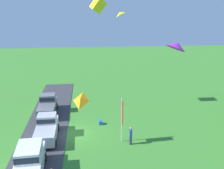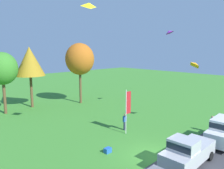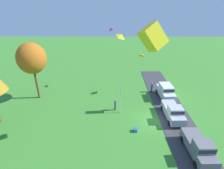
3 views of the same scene
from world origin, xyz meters
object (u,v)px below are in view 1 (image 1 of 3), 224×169
(car_pickup_far_end, at_px, (47,128))
(kite_diamond_topmost, at_px, (81,100))
(car_pickup_near_entrance, at_px, (47,105))
(person_watching_sky, at_px, (131,136))
(cooler_box, at_px, (101,122))
(kite_diamond_high_right, at_px, (119,14))
(car_suv_by_flagpole, at_px, (30,159))
(flag_banner, at_px, (122,115))
(kite_delta_low_drifter, at_px, (177,45))
(kite_box_near_flag, at_px, (98,5))

(car_pickup_far_end, xyz_separation_m, kite_diamond_topmost, (7.93, 3.48, 5.54))
(car_pickup_near_entrance, bearing_deg, kite_diamond_topmost, 16.53)
(car_pickup_far_end, relative_size, person_watching_sky, 2.95)
(car_pickup_far_end, height_order, cooler_box, car_pickup_far_end)
(kite_diamond_high_right, bearing_deg, car_suv_by_flagpole, -42.89)
(flag_banner, xyz_separation_m, kite_delta_low_drifter, (9.09, 1.35, 7.55))
(car_pickup_near_entrance, height_order, car_suv_by_flagpole, car_suv_by_flagpole)
(person_watching_sky, bearing_deg, kite_delta_low_drifter, 3.98)
(car_pickup_far_end, bearing_deg, person_watching_sky, 75.57)
(cooler_box, height_order, kite_diamond_topmost, kite_diamond_topmost)
(kite_delta_low_drifter, bearing_deg, person_watching_sky, -176.02)
(car_pickup_near_entrance, distance_m, kite_delta_low_drifter, 21.32)
(car_suv_by_flagpole, height_order, flag_banner, flag_banner)
(car_pickup_far_end, bearing_deg, kite_diamond_topmost, 23.73)
(cooler_box, bearing_deg, kite_box_near_flag, 177.99)
(car_suv_by_flagpole, xyz_separation_m, cooler_box, (-8.27, 5.83, -1.10))
(person_watching_sky, height_order, flag_banner, flag_banner)
(car_suv_by_flagpole, xyz_separation_m, kite_delta_low_drifter, (5.04, 8.89, 9.02))
(person_watching_sky, relative_size, kite_delta_low_drifter, 1.69)
(car_suv_by_flagpole, bearing_deg, flag_banner, 118.23)
(cooler_box, bearing_deg, kite_delta_low_drifter, 12.93)
(car_pickup_near_entrance, xyz_separation_m, cooler_box, (3.61, 6.06, -0.91))
(car_pickup_near_entrance, distance_m, car_pickup_far_end, 6.28)
(person_watching_sky, xyz_separation_m, kite_diamond_topmost, (5.92, -4.31, 5.77))
(person_watching_sky, relative_size, kite_diamond_high_right, 1.78)
(cooler_box, bearing_deg, kite_diamond_high_right, 93.38)
(car_suv_by_flagpole, xyz_separation_m, kite_diamond_topmost, (2.28, 3.97, 5.35))
(cooler_box, distance_m, kite_box_near_flag, 13.33)
(kite_diamond_topmost, height_order, kite_diamond_high_right, kite_diamond_high_right)
(car_pickup_near_entrance, relative_size, kite_diamond_topmost, 4.83)
(cooler_box, xyz_separation_m, kite_delta_low_drifter, (13.31, 3.06, 10.12))
(car_pickup_far_end, bearing_deg, kite_box_near_flag, 145.14)
(kite_diamond_high_right, bearing_deg, car_pickup_far_end, -69.44)
(kite_delta_low_drifter, relative_size, kite_diamond_high_right, 1.05)
(kite_diamond_topmost, bearing_deg, car_suv_by_flagpole, -119.85)
(car_pickup_far_end, height_order, car_suv_by_flagpole, car_suv_by_flagpole)
(car_pickup_far_end, height_order, flag_banner, flag_banner)
(cooler_box, relative_size, kite_delta_low_drifter, 0.55)
(flag_banner, height_order, kite_delta_low_drifter, kite_delta_low_drifter)
(car_suv_by_flagpole, distance_m, kite_delta_low_drifter, 13.63)
(flag_banner, height_order, kite_box_near_flag, kite_box_near_flag)
(car_pickup_far_end, xyz_separation_m, person_watching_sky, (2.01, 7.79, -0.23))
(car_pickup_far_end, xyz_separation_m, flag_banner, (1.60, 7.05, 1.66))
(flag_banner, relative_size, kite_diamond_topmost, 4.18)
(car_suv_by_flagpole, relative_size, kite_box_near_flag, 3.08)
(person_watching_sky, relative_size, cooler_box, 3.05)
(car_pickup_far_end, relative_size, flag_banner, 1.15)
(car_pickup_near_entrance, xyz_separation_m, kite_box_near_flag, (-1.70, 6.25, 11.32))
(kite_box_near_flag, bearing_deg, car_pickup_near_entrance, -74.76)
(car_suv_by_flagpole, bearing_deg, kite_diamond_high_right, 137.11)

